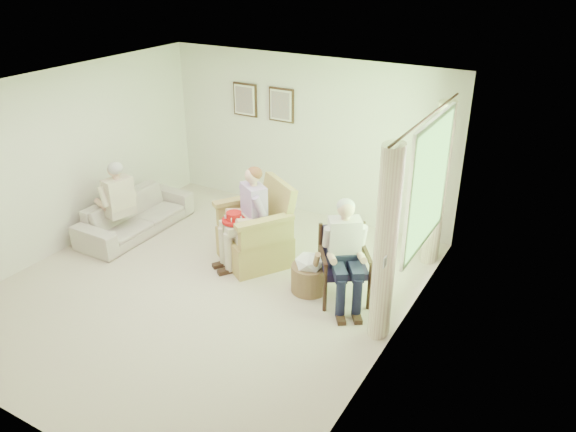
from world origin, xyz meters
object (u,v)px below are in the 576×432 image
object	(u,v)px
sofa	(136,215)
red_hat	(234,218)
person_dark	(343,247)
hatbox	(309,272)
wood_armchair	(347,261)
person_wicker	(249,211)
person_sofa	(116,198)
wicker_armchair	(256,237)

from	to	relation	value
sofa	red_hat	xyz separation A→B (m)	(1.99, -0.13, 0.47)
person_dark	hatbox	size ratio (longest dim) A/B	1.92
wood_armchair	person_dark	distance (m)	0.32
person_wicker	person_sofa	distance (m)	2.17
person_dark	wicker_armchair	bearing A→B (deg)	132.03
sofa	person_dark	size ratio (longest dim) A/B	1.45
person_wicker	person_sofa	bearing A→B (deg)	-136.97
wicker_armchair	red_hat	size ratio (longest dim) A/B	3.50
person_wicker	hatbox	xyz separation A→B (m)	(1.04, -0.18, -0.57)
wicker_armchair	wood_armchair	distance (m)	1.51
wood_armchair	person_sofa	world-z (taller)	person_sofa
wood_armchair	hatbox	distance (m)	0.53
wood_armchair	person_dark	bearing A→B (deg)	-124.80
wicker_armchair	person_wicker	xyz separation A→B (m)	(0.00, -0.15, 0.47)
wood_armchair	sofa	xyz separation A→B (m)	(-3.62, 0.01, -0.22)
person_wicker	person_dark	bearing A→B (deg)	25.33
sofa	person_sofa	distance (m)	0.54
wicker_armchair	wood_armchair	world-z (taller)	wicker_armchair
person_dark	red_hat	size ratio (longest dim) A/B	4.03
person_wicker	person_dark	xyz separation A→B (m)	(1.49, -0.20, -0.06)
sofa	person_dark	bearing A→B (deg)	-92.58
sofa	person_wicker	size ratio (longest dim) A/B	1.38
sofa	person_dark	distance (m)	3.66
sofa	person_sofa	xyz separation A→B (m)	(-0.00, -0.35, 0.41)
person_wicker	person_sofa	world-z (taller)	person_wicker
person_sofa	red_hat	size ratio (longest dim) A/B	3.73
person_wicker	wicker_armchair	bearing A→B (deg)	122.83
person_wicker	red_hat	size ratio (longest dim) A/B	4.25
red_hat	hatbox	distance (m)	1.27
person_sofa	red_hat	xyz separation A→B (m)	(1.99, 0.22, 0.06)
person_wicker	red_hat	bearing A→B (deg)	-98.73
wicker_armchair	person_wicker	world-z (taller)	person_wicker
hatbox	person_wicker	bearing A→B (deg)	170.15
wood_armchair	person_wicker	distance (m)	1.53
person_dark	hatbox	bearing A→B (deg)	143.09
wood_armchair	person_wicker	size ratio (longest dim) A/B	0.65
person_dark	hatbox	xyz separation A→B (m)	(-0.46, 0.02, -0.51)
red_hat	sofa	bearing A→B (deg)	176.39
sofa	wood_armchair	bearing A→B (deg)	-90.14
person_sofa	hatbox	xyz separation A→B (m)	(3.16, 0.20, -0.43)
person_dark	person_sofa	distance (m)	3.63
wicker_armchair	wood_armchair	bearing A→B (deg)	25.36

